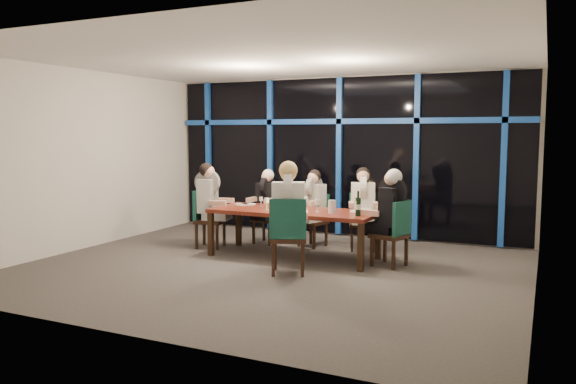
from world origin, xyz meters
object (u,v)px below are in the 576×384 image
Objects in this scene: diner_end_left at (210,193)px; wine_bottle at (358,206)px; diner_far_left at (267,195)px; diner_near_mid at (288,201)px; diner_far_right at (363,197)px; chair_far_left at (269,215)px; dining_table at (293,214)px; diner_end_right at (390,203)px; chair_end_left at (205,215)px; chair_far_right at (362,218)px; chair_end_right at (395,230)px; chair_far_mid at (315,217)px; chair_near_mid at (288,232)px; diner_far_mid at (313,197)px; water_pitcher at (332,207)px.

wine_bottle is at bearing -108.69° from diner_end_left.
diner_near_mid reaches higher than diner_far_left.
diner_far_right is 2.51× the size of wine_bottle.
chair_far_left is 0.86× the size of diner_near_mid.
dining_table is at bearing -40.43° from chair_far_left.
wine_bottle reaches higher than dining_table.
diner_far_right is 1.17m from diner_end_right.
wine_bottle is at bearing -108.15° from chair_end_left.
diner_end_right is (1.52, 0.05, 0.25)m from dining_table.
chair_far_right is (0.79, 1.06, -0.16)m from dining_table.
diner_far_left is at bearing -90.00° from chair_far_left.
wine_bottle is at bearing -21.75° from diner_far_left.
chair_end_right is 0.64m from wine_bottle.
dining_table is at bearing -72.32° from chair_far_mid.
diner_far_right is at bearing 7.55° from chair_far_left.
diner_end_right reaches higher than dining_table.
chair_near_mid is (0.39, -1.04, -0.09)m from dining_table.
diner_far_mid is at bearing 93.44° from dining_table.
chair_near_mid is 1.22× the size of diner_far_mid.
chair_far_mid is 0.92× the size of chair_end_right.
chair_far_left is at bearing -53.54° from diner_end_left.
wine_bottle reaches higher than chair_end_right.
wine_bottle is 0.45m from water_pitcher.
chair_end_left is 1.04× the size of diner_end_right.
diner_far_left is at bearing 168.11° from chair_far_right.
diner_far_right reaches higher than wine_bottle.
dining_table is 2.64× the size of chair_end_left.
diner_near_mid reaches higher than chair_end_left.
diner_far_right is at bearing 19.21° from diner_far_mid.
diner_far_mid is (0.84, 0.09, 0.01)m from diner_far_left.
chair_far_left is 0.95× the size of chair_far_right.
dining_table is 2.71× the size of diner_end_left.
chair_end_right is 2.68× the size of wine_bottle.
diner_far_mid is at bearing -99.65° from chair_near_mid.
chair_far_mid is 1.86m from diner_end_left.
diner_far_right reaches higher than diner_far_mid.
chair_far_mid is at bearing -104.53° from chair_end_right.
chair_near_mid is 1.17× the size of diner_far_right.
water_pitcher reaches higher than chair_far_left.
diner_far_mid is (-0.06, 0.93, 0.18)m from dining_table.
chair_far_mid is at bearing 11.07° from chair_far_left.
diner_far_mid is at bearing -100.10° from diner_near_mid.
chair_far_right is at bearing -124.63° from diner_near_mid.
chair_far_left is at bearing 163.02° from diner_far_right.
diner_far_left is (-0.90, 0.84, 0.17)m from dining_table.
diner_end_right reaches higher than chair_end_right.
chair_near_mid is at bearing -121.09° from diner_far_right.
diner_far_left is (-1.69, -0.22, 0.33)m from chair_far_right.
diner_far_left is (-0.01, -0.08, 0.36)m from chair_far_left.
chair_far_left is 0.91m from diner_far_mid.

